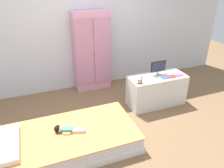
# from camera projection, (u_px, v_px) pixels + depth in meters

# --- Properties ---
(ground_plane) EXTENTS (10.00, 10.00, 0.02)m
(ground_plane) POSITION_uv_depth(u_px,v_px,m) (105.00, 133.00, 3.19)
(ground_plane) COLOR brown
(back_wall) EXTENTS (6.40, 0.05, 2.70)m
(back_wall) POSITION_uv_depth(u_px,v_px,m) (74.00, 18.00, 3.88)
(back_wall) COLOR silver
(back_wall) RESTS_ON ground_plane
(bed) EXTENTS (1.82, 0.92, 0.25)m
(bed) POSITION_uv_depth(u_px,v_px,m) (67.00, 140.00, 2.85)
(bed) COLOR white
(bed) RESTS_ON ground_plane
(pillow) EXTENTS (0.32, 0.66, 0.07)m
(pillow) POSITION_uv_depth(u_px,v_px,m) (4.00, 145.00, 2.55)
(pillow) COLOR white
(pillow) RESTS_ON bed
(doll) EXTENTS (0.38, 0.20, 0.10)m
(doll) POSITION_uv_depth(u_px,v_px,m) (64.00, 129.00, 2.79)
(doll) COLOR #4CA375
(doll) RESTS_ON bed
(wardrobe) EXTENTS (0.67, 0.29, 1.48)m
(wardrobe) POSITION_uv_depth(u_px,v_px,m) (92.00, 52.00, 4.09)
(wardrobe) COLOR #E599BC
(wardrobe) RESTS_ON ground_plane
(tv_stand) EXTENTS (0.97, 0.42, 0.53)m
(tv_stand) POSITION_uv_depth(u_px,v_px,m) (156.00, 90.00, 3.76)
(tv_stand) COLOR silver
(tv_stand) RESTS_ON ground_plane
(tv_monitor) EXTENTS (0.27, 0.10, 0.24)m
(tv_monitor) POSITION_uv_depth(u_px,v_px,m) (158.00, 67.00, 3.65)
(tv_monitor) COLOR #99999E
(tv_monitor) RESTS_ON tv_stand
(rocking_horse_toy) EXTENTS (0.10, 0.04, 0.12)m
(rocking_horse_toy) POSITION_uv_depth(u_px,v_px,m) (140.00, 80.00, 3.38)
(rocking_horse_toy) COLOR #8E6642
(rocking_horse_toy) RESTS_ON tv_stand
(book_blue) EXTENTS (0.12, 0.09, 0.01)m
(book_blue) POSITION_uv_depth(u_px,v_px,m) (165.00, 78.00, 3.58)
(book_blue) COLOR blue
(book_blue) RESTS_ON tv_stand
(book_red) EXTENTS (0.14, 0.09, 0.02)m
(book_red) POSITION_uv_depth(u_px,v_px,m) (172.00, 76.00, 3.62)
(book_red) COLOR #CC3838
(book_red) RESTS_ON tv_stand
(book_purple) EXTENTS (0.15, 0.09, 0.01)m
(book_purple) POSITION_uv_depth(u_px,v_px,m) (179.00, 75.00, 3.67)
(book_purple) COLOR #8E51B2
(book_purple) RESTS_ON tv_stand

